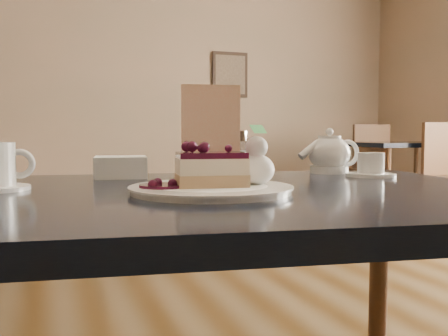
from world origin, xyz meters
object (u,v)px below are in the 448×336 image
object	(u,v)px
main_table	(207,232)
dessert_plate	(211,190)
cheesecake_slice	(211,170)
bg_table_far_right	(402,213)
tea_set	(337,157)

from	to	relation	value
main_table	dessert_plate	bearing A→B (deg)	-90.00
cheesecake_slice	bg_table_far_right	world-z (taller)	cheesecake_slice
bg_table_far_right	tea_set	bearing A→B (deg)	-129.25
cheesecake_slice	tea_set	xyz separation A→B (m)	(0.45, 0.30, 0.00)
main_table	bg_table_far_right	xyz separation A→B (m)	(3.09, 3.20, -0.62)
main_table	bg_table_far_right	bearing A→B (deg)	54.12
dessert_plate	tea_set	distance (m)	0.54
dessert_plate	bg_table_far_right	xyz separation A→B (m)	(3.09, 3.25, -0.71)
cheesecake_slice	bg_table_far_right	size ratio (longest dim) A/B	0.07
main_table	dessert_plate	world-z (taller)	dessert_plate
main_table	tea_set	world-z (taller)	tea_set
dessert_plate	cheesecake_slice	bearing A→B (deg)	-14.04
tea_set	bg_table_far_right	size ratio (longest dim) A/B	0.13
cheesecake_slice	bg_table_far_right	bearing A→B (deg)	54.51
cheesecake_slice	bg_table_far_right	distance (m)	4.55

